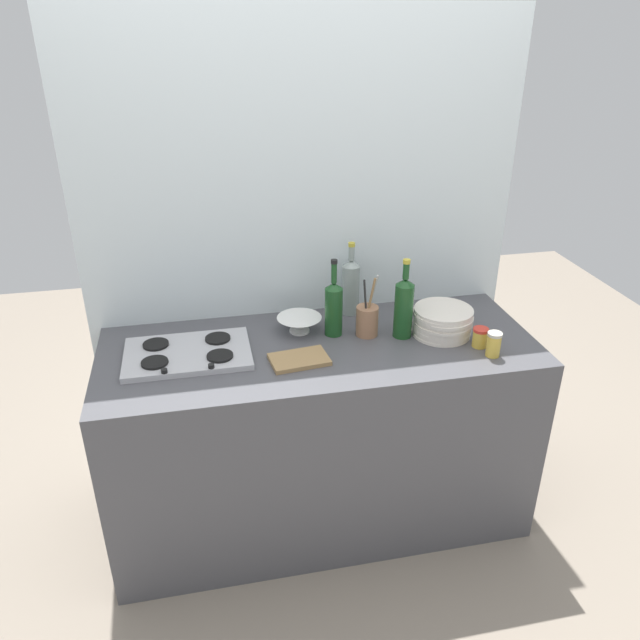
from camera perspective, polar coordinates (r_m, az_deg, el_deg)
The scene contains 13 objects.
ground_plane at distance 3.08m, azimuth 0.00°, elevation -17.18°, with size 6.00×6.00×0.00m, color gray.
counter_block at distance 2.79m, azimuth 0.00°, elevation -10.51°, with size 1.80×0.70×0.90m, color #4C4C51.
backsplash_panel at distance 2.80m, azimuth -1.59°, elevation 4.63°, with size 1.90×0.06×2.17m, color silver.
stovetop_hob at distance 2.52m, azimuth -12.11°, elevation -3.03°, with size 0.50×0.33×0.04m.
plate_stack at distance 2.66m, azimuth 11.24°, elevation -0.15°, with size 0.25×0.26×0.12m.
wine_bottle_leftmost at distance 2.58m, azimuth 7.73°, elevation 1.24°, with size 0.08×0.08×0.35m.
wine_bottle_mid_left at distance 2.77m, azimuth 2.85°, elevation 3.18°, with size 0.08×0.08×0.34m.
wine_bottle_mid_right at distance 2.58m, azimuth 1.27°, elevation 1.19°, with size 0.08×0.08×0.34m.
mixing_bowl at distance 2.64m, azimuth -1.92°, elevation -0.34°, with size 0.19×0.19×0.07m.
utensil_crock at distance 2.61m, azimuth 4.38°, elevation 0.00°, with size 0.09×0.09×0.27m.
condiment_jar_front at distance 2.55m, azimuth 15.73°, elevation -2.16°, with size 0.06×0.06×0.10m.
condiment_jar_rear at distance 2.61m, azimuth 14.55°, elevation -1.56°, with size 0.06×0.06×0.08m.
cutting_board at distance 2.43m, azimuth -1.93°, elevation -3.66°, with size 0.23×0.14×0.02m, color #9E7A4C.
Camera 1 is at (-0.45, -2.18, 2.14)m, focal length 34.68 mm.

